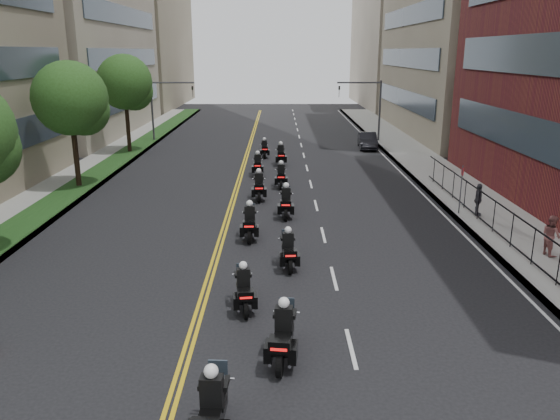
# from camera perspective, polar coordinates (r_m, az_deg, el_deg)

# --- Properties ---
(sidewalk_right) EXTENTS (4.00, 90.00, 0.15)m
(sidewalk_right) POSITION_cam_1_polar(r_m,az_deg,el_deg) (36.44, 17.21, 2.72)
(sidewalk_right) COLOR gray
(sidewalk_right) RESTS_ON ground
(sidewalk_left) EXTENTS (4.00, 90.00, 0.15)m
(sidewalk_left) POSITION_cam_1_polar(r_m,az_deg,el_deg) (37.17, -20.88, 2.64)
(sidewalk_left) COLOR gray
(sidewalk_left) RESTS_ON ground
(grass_strip) EXTENTS (2.00, 90.00, 0.04)m
(grass_strip) POSITION_cam_1_polar(r_m,az_deg,el_deg) (36.88, -19.73, 2.80)
(grass_strip) COLOR #1A3C15
(grass_strip) RESTS_ON sidewalk_left
(building_right_far) EXTENTS (15.00, 28.00, 26.00)m
(building_right_far) POSITION_cam_1_polar(r_m,az_deg,el_deg) (89.32, 13.76, 18.95)
(building_right_far) COLOR gray
(building_right_far) RESTS_ON ground
(building_left_far) EXTENTS (16.00, 28.00, 26.00)m
(building_left_far) POSITION_cam_1_polar(r_m,az_deg,el_deg) (89.98, -15.95, 18.77)
(building_left_far) COLOR #7F735C
(building_left_far) RESTS_ON ground
(iron_fence) EXTENTS (0.05, 28.00, 1.50)m
(iron_fence) POSITION_cam_1_polar(r_m,az_deg,el_deg) (24.16, 23.98, -2.65)
(iron_fence) COLOR black
(iron_fence) RESTS_ON sidewalk_right
(street_trees) EXTENTS (4.40, 38.40, 7.98)m
(street_trees) POSITION_cam_1_polar(r_m,az_deg,el_deg) (30.16, -24.31, 9.10)
(street_trees) COLOR black
(street_trees) RESTS_ON ground
(traffic_signal_right) EXTENTS (4.09, 0.20, 5.60)m
(traffic_signal_right) POSITION_cam_1_polar(r_m,az_deg,el_deg) (51.71, 9.36, 11.12)
(traffic_signal_right) COLOR #3F3F44
(traffic_signal_right) RESTS_ON ground
(traffic_signal_left) EXTENTS (4.09, 0.20, 5.60)m
(traffic_signal_left) POSITION_cam_1_polar(r_m,az_deg,el_deg) (52.12, -12.22, 11.01)
(traffic_signal_left) COLOR #3F3F44
(traffic_signal_left) RESTS_ON ground
(motorcycle_0) EXTENTS (0.63, 2.50, 1.85)m
(motorcycle_0) POSITION_cam_1_polar(r_m,az_deg,el_deg) (12.46, -7.18, -20.47)
(motorcycle_0) COLOR black
(motorcycle_0) RESTS_ON ground
(motorcycle_1) EXTENTS (0.72, 2.45, 1.81)m
(motorcycle_1) POSITION_cam_1_polar(r_m,az_deg,el_deg) (15.18, 0.34, -13.09)
(motorcycle_1) COLOR black
(motorcycle_1) RESTS_ON ground
(motorcycle_2) EXTENTS (0.66, 2.18, 1.62)m
(motorcycle_2) POSITION_cam_1_polar(r_m,az_deg,el_deg) (18.02, -3.79, -8.42)
(motorcycle_2) COLOR black
(motorcycle_2) RESTS_ON ground
(motorcycle_3) EXTENTS (0.58, 2.21, 1.63)m
(motorcycle_3) POSITION_cam_1_polar(r_m,az_deg,el_deg) (21.30, 0.88, -4.37)
(motorcycle_3) COLOR black
(motorcycle_3) RESTS_ON ground
(motorcycle_4) EXTENTS (0.55, 2.38, 1.76)m
(motorcycle_4) POSITION_cam_1_polar(r_m,az_deg,el_deg) (24.55, -3.18, -1.45)
(motorcycle_4) COLOR black
(motorcycle_4) RESTS_ON ground
(motorcycle_5) EXTENTS (0.56, 2.39, 1.76)m
(motorcycle_5) POSITION_cam_1_polar(r_m,az_deg,el_deg) (27.78, 0.64, 0.69)
(motorcycle_5) COLOR black
(motorcycle_5) RESTS_ON ground
(motorcycle_6) EXTENTS (0.57, 2.42, 1.78)m
(motorcycle_6) POSITION_cam_1_polar(r_m,az_deg,el_deg) (31.06, -2.21, 2.38)
(motorcycle_6) COLOR black
(motorcycle_6) RESTS_ON ground
(motorcycle_7) EXTENTS (0.52, 2.25, 1.67)m
(motorcycle_7) POSITION_cam_1_polar(r_m,az_deg,el_deg) (33.90, 0.10, 3.50)
(motorcycle_7) COLOR black
(motorcycle_7) RESTS_ON ground
(motorcycle_8) EXTENTS (0.52, 2.26, 1.67)m
(motorcycle_8) POSITION_cam_1_polar(r_m,az_deg,el_deg) (37.29, -2.35, 4.66)
(motorcycle_8) COLOR black
(motorcycle_8) RESTS_ON ground
(motorcycle_9) EXTENTS (0.56, 2.35, 1.73)m
(motorcycle_9) POSITION_cam_1_polar(r_m,az_deg,el_deg) (40.70, 0.08, 5.70)
(motorcycle_9) COLOR black
(motorcycle_9) RESTS_ON ground
(motorcycle_10) EXTENTS (0.54, 2.14, 1.58)m
(motorcycle_10) POSITION_cam_1_polar(r_m,az_deg,el_deg) (43.66, -1.64, 6.33)
(motorcycle_10) COLOR black
(motorcycle_10) RESTS_ON ground
(parked_sedan) EXTENTS (1.72, 4.27, 1.38)m
(parked_sedan) POSITION_cam_1_polar(r_m,az_deg,el_deg) (48.28, 9.13, 7.17)
(parked_sedan) COLOR black
(parked_sedan) RESTS_ON ground
(pedestrian_b) EXTENTS (0.77, 0.92, 1.68)m
(pedestrian_b) POSITION_cam_1_polar(r_m,az_deg,el_deg) (24.66, 26.48, -2.39)
(pedestrian_b) COLOR #8D504D
(pedestrian_b) RESTS_ON sidewalk_right
(pedestrian_c) EXTENTS (0.68, 1.04, 1.65)m
(pedestrian_c) POSITION_cam_1_polar(r_m,az_deg,el_deg) (29.20, 20.01, 1.03)
(pedestrian_c) COLOR #3B3A41
(pedestrian_c) RESTS_ON sidewalk_right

